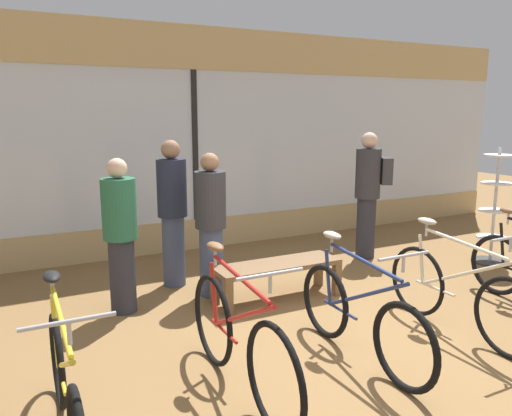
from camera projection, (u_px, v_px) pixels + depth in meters
ground_plane at (350, 352)px, 4.24m from camera, size 24.00×24.00×0.00m
shop_back_wall at (194, 138)px, 7.19m from camera, size 12.00×0.08×3.20m
bicycle_far_left at (66, 390)px, 2.98m from camera, size 0.46×1.70×1.01m
bicycle_left at (239, 340)px, 3.57m from camera, size 0.46×1.76×1.05m
bicycle_center at (359, 316)px, 4.06m from camera, size 0.46×1.68×1.02m
bicycle_right at (458, 293)px, 4.55m from camera, size 0.46×1.73×1.03m
accessory_rack at (494, 216)px, 6.67m from camera, size 0.48×0.48×1.56m
display_bench at (277, 269)px, 5.38m from camera, size 1.40×0.44×0.41m
customer_near_rack at (120, 234)px, 4.97m from camera, size 0.46×0.46×1.57m
customer_by_window at (369, 191)px, 6.85m from camera, size 0.56×0.48×1.74m
customer_mid_floor at (211, 223)px, 5.42m from camera, size 0.47×0.47×1.59m
customer_near_bench at (173, 210)px, 5.74m from camera, size 0.37×0.37×1.70m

